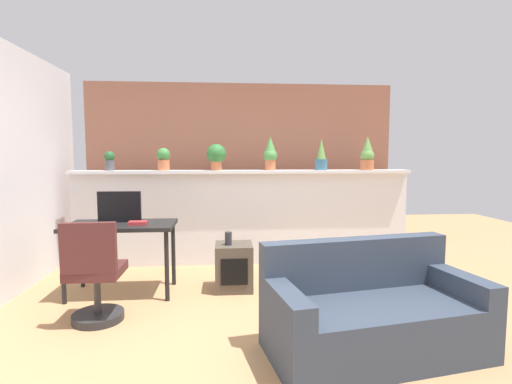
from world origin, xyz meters
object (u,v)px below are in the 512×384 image
at_px(potted_plant_1, 164,159).
at_px(potted_plant_5, 367,154).
at_px(potted_plant_3, 270,153).
at_px(tv_monitor, 120,207).
at_px(couch, 372,314).
at_px(book_on_desk, 138,223).
at_px(potted_plant_2, 216,155).
at_px(office_chair, 95,280).
at_px(potted_plant_0, 110,160).
at_px(potted_plant_4, 321,156).
at_px(side_cube_shelf, 234,267).
at_px(vase_on_shelf, 228,238).
at_px(desk, 121,231).

xyz_separation_m(potted_plant_1, potted_plant_5, (2.70, -0.04, 0.06)).
bearing_deg(potted_plant_1, potted_plant_3, 0.38).
bearing_deg(tv_monitor, couch, -33.72).
bearing_deg(book_on_desk, potted_plant_3, 37.26).
xyz_separation_m(potted_plant_2, couch, (1.19, -2.42, -1.18)).
relative_size(potted_plant_5, tv_monitor, 1.01).
relative_size(tv_monitor, office_chair, 0.49).
height_order(potted_plant_0, office_chair, potted_plant_0).
bearing_deg(potted_plant_4, potted_plant_3, 178.98).
xyz_separation_m(potted_plant_2, side_cube_shelf, (0.20, -1.00, -1.21)).
relative_size(potted_plant_3, vase_on_shelf, 3.12).
distance_m(potted_plant_4, side_cube_shelf, 1.96).
bearing_deg(vase_on_shelf, potted_plant_4, 39.27).
xyz_separation_m(potted_plant_4, tv_monitor, (-2.40, -0.95, -0.53)).
bearing_deg(couch, potted_plant_0, 136.49).
xyz_separation_m(tv_monitor, side_cube_shelf, (1.20, -0.04, -0.66)).
relative_size(potted_plant_4, side_cube_shelf, 0.85).
xyz_separation_m(potted_plant_5, office_chair, (-3.03, -1.73, -1.08)).
distance_m(vase_on_shelf, couch, 1.77).
bearing_deg(desk, side_cube_shelf, 2.03).
relative_size(potted_plant_0, side_cube_shelf, 0.49).
bearing_deg(potted_plant_5, desk, -161.56).
xyz_separation_m(potted_plant_4, couch, (-0.21, -2.42, -1.16)).
distance_m(side_cube_shelf, vase_on_shelf, 0.33).
bearing_deg(potted_plant_0, potted_plant_5, -0.76).
relative_size(potted_plant_1, couch, 0.17).
relative_size(potted_plant_1, potted_plant_2, 0.85).
xyz_separation_m(desk, office_chair, (-0.04, -0.73, -0.28)).
bearing_deg(office_chair, couch, -16.49).
relative_size(potted_plant_5, book_on_desk, 2.50).
height_order(potted_plant_0, side_cube_shelf, potted_plant_0).
distance_m(potted_plant_4, vase_on_shelf, 1.84).
height_order(potted_plant_4, vase_on_shelf, potted_plant_4).
xyz_separation_m(office_chair, book_on_desk, (0.23, 0.64, 0.38)).
bearing_deg(office_chair, tv_monitor, 89.26).
relative_size(tv_monitor, book_on_desk, 2.48).
bearing_deg(potted_plant_5, potted_plant_3, 177.86).
height_order(potted_plant_1, office_chair, potted_plant_1).
bearing_deg(potted_plant_4, office_chair, -143.80).
height_order(potted_plant_1, vase_on_shelf, potted_plant_1).
distance_m(potted_plant_2, book_on_desk, 1.54).
distance_m(potted_plant_5, desk, 3.26).
height_order(potted_plant_2, potted_plant_5, potted_plant_5).
bearing_deg(potted_plant_2, potted_plant_0, 179.82).
distance_m(office_chair, vase_on_shelf, 1.38).
bearing_deg(potted_plant_5, couch, -109.15).
relative_size(desk, book_on_desk, 6.10).
distance_m(potted_plant_0, desk, 1.33).
bearing_deg(vase_on_shelf, potted_plant_0, 145.53).
bearing_deg(vase_on_shelf, tv_monitor, 176.35).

